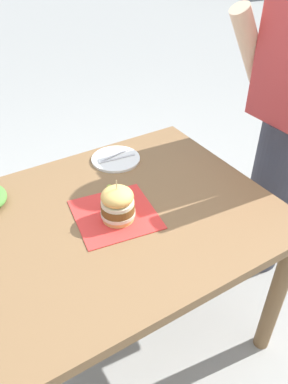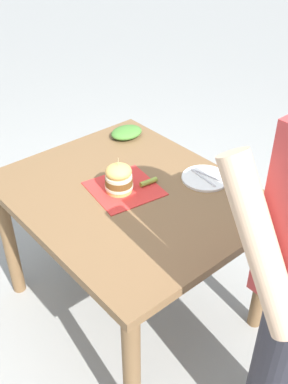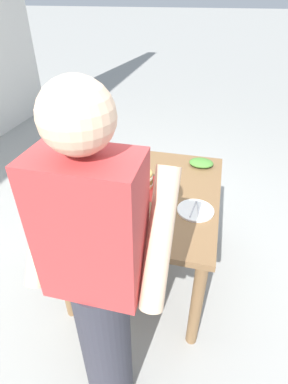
# 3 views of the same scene
# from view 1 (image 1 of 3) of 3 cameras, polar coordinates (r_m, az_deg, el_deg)

# --- Properties ---
(ground_plane) EXTENTS (80.00, 80.00, 0.00)m
(ground_plane) POSITION_cam_1_polar(r_m,az_deg,el_deg) (1.99, -2.60, -19.89)
(ground_plane) COLOR #9E9E99
(patio_table) EXTENTS (0.94, 1.14, 0.76)m
(patio_table) POSITION_cam_1_polar(r_m,az_deg,el_deg) (1.50, -3.28, -6.24)
(patio_table) COLOR brown
(patio_table) RESTS_ON ground
(serving_paper) EXTENTS (0.33, 0.33, 0.00)m
(serving_paper) POSITION_cam_1_polar(r_m,az_deg,el_deg) (1.40, -4.42, -3.40)
(serving_paper) COLOR red
(serving_paper) RESTS_ON patio_table
(sandwich) EXTENTS (0.13, 0.13, 0.17)m
(sandwich) POSITION_cam_1_polar(r_m,az_deg,el_deg) (1.34, -4.05, -1.83)
(sandwich) COLOR #E5B25B
(sandwich) RESTS_ON serving_paper
(pickle_spear) EXTENTS (0.09, 0.03, 0.02)m
(pickle_spear) POSITION_cam_1_polar(r_m,az_deg,el_deg) (1.49, -4.76, -0.10)
(pickle_spear) COLOR #8EA83D
(pickle_spear) RESTS_ON serving_paper
(side_plate_with_forks) EXTENTS (0.22, 0.22, 0.02)m
(side_plate_with_forks) POSITION_cam_1_polar(r_m,az_deg,el_deg) (1.71, -4.33, 5.07)
(side_plate_with_forks) COLOR white
(side_plate_with_forks) RESTS_ON patio_table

